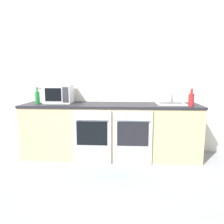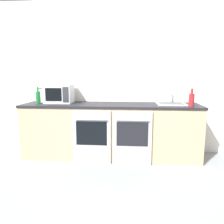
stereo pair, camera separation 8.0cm
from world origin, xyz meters
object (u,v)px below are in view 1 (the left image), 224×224
oven_left (92,137)px  bottle_red (191,99)px  kettle (41,96)px  sink (171,103)px  microwave (59,94)px  bottle_amber (190,99)px  bottle_green (37,97)px  oven_right (133,138)px

oven_left → bottle_red: 1.59m
kettle → sink: size_ratio=0.53×
microwave → bottle_amber: microwave is taller
bottle_green → bottle_red: size_ratio=1.01×
bottle_green → sink: 2.18m
bottle_green → bottle_amber: 2.51m
oven_left → kettle: (-0.96, 0.50, 0.58)m
bottle_amber → kettle: kettle is taller
microwave → bottle_green: microwave is taller
oven_left → bottle_red: bottle_red is taller
oven_left → microwave: 0.97m
oven_left → bottle_green: size_ratio=3.04×
bottle_green → bottle_amber: bearing=2.9°
oven_left → bottle_green: (-0.95, 0.32, 0.57)m
oven_left → sink: 1.38m
oven_right → bottle_green: bearing=168.5°
oven_right → bottle_amber: bearing=25.3°
oven_right → microwave: (-1.23, 0.41, 0.62)m
bottle_red → kettle: bearing=170.7°
bottle_red → bottle_green: bearing=174.8°
bottle_red → kettle: size_ratio=1.13×
oven_left → bottle_red: (1.48, 0.10, 0.57)m
microwave → sink: bearing=-1.0°
oven_left → kettle: 1.23m
oven_left → microwave: size_ratio=1.86×
bottle_green → oven_right: bearing=-11.5°
microwave → kettle: size_ratio=1.86×
bottle_green → kettle: 0.18m
bottle_green → bottle_red: 2.44m
oven_right → microwave: microwave is taller
kettle → oven_right: bearing=-17.6°
sink → bottle_amber: bearing=11.4°
microwave → bottle_green: bearing=-164.1°
kettle → bottle_green: bearing=-87.3°
oven_right → sink: (0.62, 0.38, 0.48)m
sink → microwave: bearing=179.0°
bottle_amber → oven_left: bearing=-164.0°
sink → oven_right: bearing=-148.3°
oven_left → kettle: size_ratio=3.46×
sink → kettle: bearing=177.0°
bottle_amber → sink: sink is taller
kettle → microwave: bearing=-14.0°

